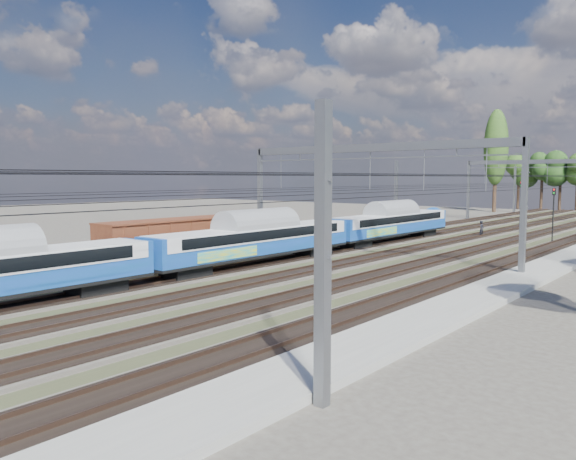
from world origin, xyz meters
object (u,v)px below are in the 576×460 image
Objects in this scene: signal_far at (553,209)px; worker at (482,229)px; emu_train at (253,234)px; freight_boxcar at (181,238)px; signal_near at (521,200)px.

worker is at bearing 156.70° from signal_far.
emu_train is 31.77m from signal_far.
emu_train is 5.35m from freight_boxcar.
signal_far is at bearing 66.91° from emu_train.
freight_boxcar is at bearing -147.51° from emu_train.
signal_far reaches higher than worker.
emu_train is 9.78× the size of signal_near.
signal_near is 1.11× the size of signal_far.
signal_far is at bearing -96.37° from worker.
emu_train is at bearing -114.72° from signal_near.
signal_near is 11.89m from signal_far.
signal_far is (16.95, 32.07, 1.38)m from freight_boxcar.
freight_boxcar is at bearing 168.56° from worker.
signal_far is (12.45, 29.21, 1.03)m from emu_train.
freight_boxcar is at bearing -130.45° from signal_far.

